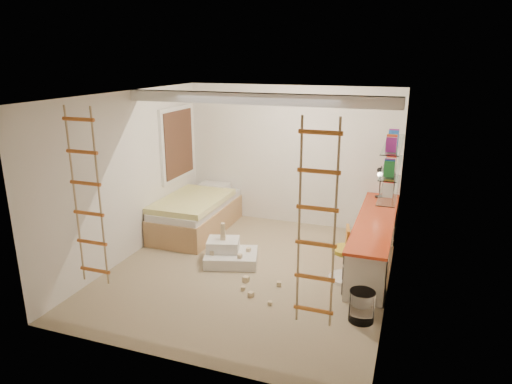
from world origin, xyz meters
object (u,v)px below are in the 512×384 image
at_px(play_platform, 229,254).
at_px(swivel_chair, 346,261).
at_px(desk, 374,239).
at_px(bed, 197,214).

bearing_deg(play_platform, swivel_chair, 0.91).
distance_m(desk, swivel_chair, 0.75).
distance_m(swivel_chair, play_platform, 1.81).
xyz_separation_m(desk, bed, (-3.20, 0.36, -0.07)).
height_order(desk, bed, desk).
bearing_deg(bed, desk, -6.49).
relative_size(bed, play_platform, 2.12).
xyz_separation_m(desk, swivel_chair, (-0.32, -0.67, -0.11)).
bearing_deg(desk, bed, 173.51).
bearing_deg(bed, play_platform, -44.39).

